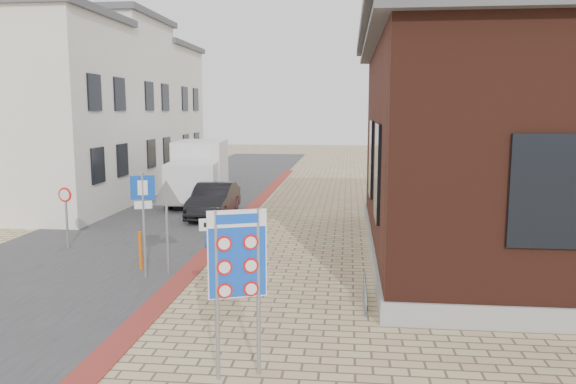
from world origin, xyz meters
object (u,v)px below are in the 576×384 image
at_px(box_truck, 199,171).
at_px(border_sign, 237,258).
at_px(sedan, 214,200).
at_px(bollard, 140,251).
at_px(essen_sign, 217,253).
at_px(parking_sign, 143,206).

xyz_separation_m(box_truck, border_sign, (5.22, -16.97, 0.52)).
xyz_separation_m(sedan, bollard, (-0.16, -7.77, -0.15)).
height_order(box_truck, essen_sign, box_truck).
bearing_deg(border_sign, bollard, 103.33).
bearing_deg(essen_sign, sedan, 85.86).
distance_m(box_truck, parking_sign, 12.02).
bearing_deg(bollard, sedan, 88.82).
relative_size(box_truck, parking_sign, 2.06).
bearing_deg(border_sign, parking_sign, 103.95).
bearing_deg(sedan, parking_sign, -89.10).
bearing_deg(sedan, border_sign, -75.53).
relative_size(essen_sign, bollard, 2.26).
relative_size(border_sign, parking_sign, 1.01).
relative_size(sedan, bollard, 3.89).
height_order(sedan, box_truck, box_truck).
bearing_deg(essen_sign, parking_sign, 111.17).
bearing_deg(sedan, box_truck, 113.52).
relative_size(sedan, parking_sign, 1.51).
relative_size(box_truck, border_sign, 2.05).
xyz_separation_m(border_sign, essen_sign, (-0.77, 1.80, -0.40)).
height_order(box_truck, parking_sign, box_truck).
bearing_deg(essen_sign, border_sign, -84.97).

